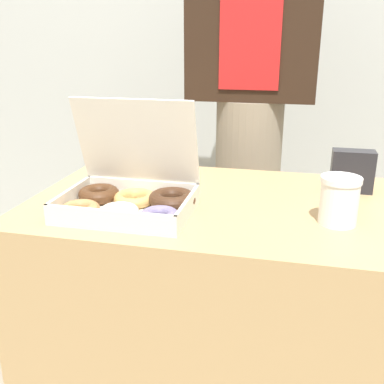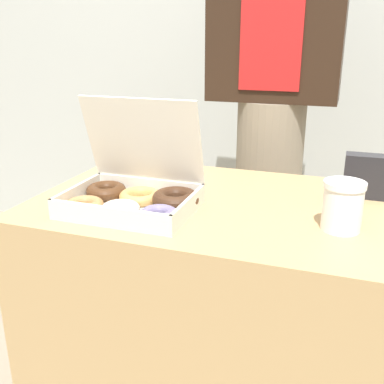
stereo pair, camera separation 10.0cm
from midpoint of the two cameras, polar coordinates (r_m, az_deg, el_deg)
The scene contains 5 objects.
table at distance 1.31m, azimuth 1.24°, elevation -15.86°, with size 0.97×0.60×0.71m.
donut_box at distance 1.08m, azimuth -10.34°, elevation -0.50°, with size 0.34×0.25×0.26m.
coffee_cup at distance 1.02m, azimuth 15.58°, elevation -1.06°, with size 0.09×0.09×0.11m.
napkin_holder at distance 1.26m, azimuth 17.58°, elevation 2.53°, with size 0.11×0.05×0.11m.
person_customer at distance 1.70m, azimuth 5.95°, elevation 12.05°, with size 0.46×0.25×1.68m.
Camera 1 is at (0.17, -1.07, 1.10)m, focal length 42.00 mm.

